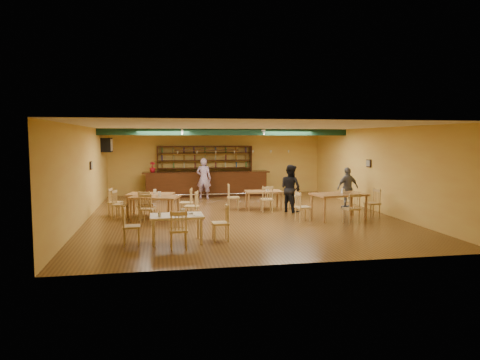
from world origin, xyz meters
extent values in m
plane|color=#533517|center=(0.00, 0.00, 0.00)|extent=(12.00, 12.00, 0.00)
cube|color=#10311E|center=(0.00, 2.80, 2.87)|extent=(10.00, 0.30, 0.25)
cube|color=white|center=(-1.80, 3.40, 2.94)|extent=(0.05, 2.50, 0.05)
cube|color=white|center=(1.40, 3.40, 2.94)|extent=(0.05, 2.50, 0.05)
cube|color=white|center=(-4.80, 4.20, 2.35)|extent=(0.34, 0.70, 0.48)
cube|color=black|center=(-4.97, 1.00, 1.70)|extent=(0.04, 0.34, 0.28)
cube|color=black|center=(4.97, 0.50, 1.70)|extent=(0.04, 0.34, 0.28)
cube|color=#34180A|center=(-0.59, 5.15, 0.56)|extent=(5.70, 0.85, 1.13)
cube|color=#34180A|center=(-0.59, 5.78, 1.14)|extent=(4.41, 0.40, 2.28)
imported|color=#B3101E|center=(-2.99, 5.15, 1.36)|extent=(0.33, 0.33, 0.46)
cube|color=#A06638|center=(-2.98, 0.38, 0.38)|extent=(1.68, 1.22, 0.76)
cube|color=#A06638|center=(1.12, 1.15, 0.34)|extent=(1.40, 0.89, 0.68)
cube|color=#A06638|center=(-2.83, -0.31, 0.38)|extent=(1.72, 1.33, 0.76)
cube|color=#A06638|center=(3.05, -1.30, 0.42)|extent=(1.80, 1.24, 0.84)
cube|color=beige|center=(-2.25, -3.66, 0.35)|extent=(1.33, 0.87, 0.70)
cylinder|color=silver|center=(-2.16, -3.66, 0.71)|extent=(0.45, 0.45, 0.01)
cylinder|color=#EAE5C6|center=(-2.67, -3.80, 0.76)|extent=(0.08, 0.08, 0.11)
cube|color=white|center=(-1.92, -3.47, 0.72)|extent=(0.22, 0.18, 0.03)
cube|color=silver|center=(-2.02, -3.61, 0.72)|extent=(0.33, 0.22, 0.00)
cylinder|color=white|center=(-1.74, -3.85, 0.71)|extent=(0.22, 0.22, 0.01)
imported|color=#7B479A|center=(-0.79, 4.33, 0.89)|extent=(0.75, 0.61, 1.78)
imported|color=black|center=(1.92, 0.35, 0.84)|extent=(0.97, 1.03, 1.69)
imported|color=slate|center=(4.25, 0.70, 0.77)|extent=(0.97, 0.57, 1.55)
camera|label=1|loc=(-2.63, -14.61, 2.60)|focal=32.82mm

